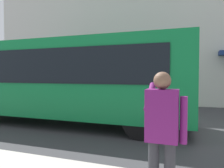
# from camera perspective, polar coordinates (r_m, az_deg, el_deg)

# --- Properties ---
(ground_plane) EXTENTS (60.00, 60.00, 0.00)m
(ground_plane) POSITION_cam_1_polar(r_m,az_deg,el_deg) (7.49, 19.74, -11.85)
(ground_plane) COLOR #38383A
(building_facade_far) EXTENTS (28.00, 1.55, 12.00)m
(building_facade_far) POSITION_cam_1_polar(r_m,az_deg,el_deg) (14.67, 20.28, 18.66)
(building_facade_far) COLOR beige
(building_facade_far) RESTS_ON ground_plane
(red_bus) EXTENTS (9.05, 2.54, 3.08)m
(red_bus) POSITION_cam_1_polar(r_m,az_deg,el_deg) (8.40, -11.46, 1.36)
(red_bus) COLOR #0F7238
(red_bus) RESTS_ON ground_plane
(pedestrian_photographer) EXTENTS (0.53, 0.52, 1.70)m
(pedestrian_photographer) POSITION_cam_1_polar(r_m,az_deg,el_deg) (2.93, 12.73, -10.90)
(pedestrian_photographer) COLOR #2D2D33
(pedestrian_photographer) RESTS_ON sidewalk_curb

